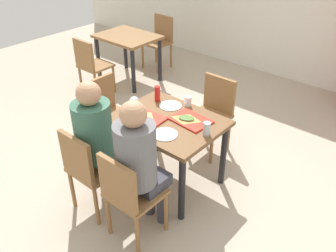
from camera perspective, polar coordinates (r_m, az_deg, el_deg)
The scene contains 22 objects.
ground_plane at distance 3.72m, azimuth -0.00°, elevation -8.62°, with size 10.00×10.00×0.02m, color #B7A893.
main_table at distance 3.35m, azimuth -0.00°, elevation -0.53°, with size 0.98×0.76×0.72m.
chair_near_left at distance 3.15m, azimuth -12.65°, elevation -6.40°, with size 0.40×0.40×0.85m.
chair_near_right at distance 2.85m, azimuth -6.39°, elevation -10.54°, with size 0.40×0.40×0.85m.
chair_far_side at distance 3.94m, azimuth 7.28°, elevation 2.63°, with size 0.40×0.40×0.85m.
chair_left_end at distance 3.96m, azimuth -9.69°, elevation 2.53°, with size 0.40×0.40×0.85m.
person_in_red at distance 3.07m, azimuth -11.15°, elevation -1.60°, with size 0.32×0.42×1.26m.
person_in_brown_jacket at distance 2.76m, azimuth -4.60°, elevation -5.31°, with size 0.32×0.42×1.26m.
tray_red_near at distance 3.31m, azimuth -3.78°, elevation 1.27°, with size 0.36×0.26×0.02m, color red.
tray_red_far at distance 3.28m, azimuth 3.60°, elevation 0.96°, with size 0.36×0.26×0.02m, color red.
paper_plate_center at distance 3.51m, azimuth 0.40°, elevation 3.26°, with size 0.22×0.22×0.01m, color white.
paper_plate_near_edge at distance 3.08m, azimuth -0.46°, elevation -1.33°, with size 0.22×0.22×0.01m, color white.
pizza_slice_a at distance 3.31m, azimuth -4.07°, elevation 1.64°, with size 0.25×0.18×0.02m.
pizza_slice_b at distance 3.27m, azimuth 2.95°, elevation 1.22°, with size 0.24×0.20×0.02m.
plastic_cup_a at distance 3.50m, azimuth 3.16°, elevation 3.97°, with size 0.07×0.07×0.10m, color white.
plastic_cup_b at distance 3.05m, azimuth -3.62°, elevation -0.67°, with size 0.07×0.07×0.10m, color white.
soda_can at distance 3.06m, azimuth 6.19°, elevation -0.45°, with size 0.07×0.07×0.12m, color #B7BCC6.
condiment_bottle at distance 3.58m, azimuth -1.71°, elevation 5.19°, with size 0.06×0.06×0.16m, color red.
foil_bundle at distance 3.51m, azimuth -5.41°, elevation 3.92°, with size 0.10×0.10×0.10m, color silver.
background_table at distance 5.63m, azimuth -6.42°, elevation 13.00°, with size 0.90×0.70×0.72m.
background_chair_near at distance 5.22m, azimuth -12.24°, elevation 9.75°, with size 0.40×0.40×0.85m.
background_chair_far at distance 6.15m, azimuth -1.30°, elevation 13.86°, with size 0.40×0.40×0.85m.
Camera 1 is at (1.84, -2.15, 2.42)m, focal length 38.21 mm.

